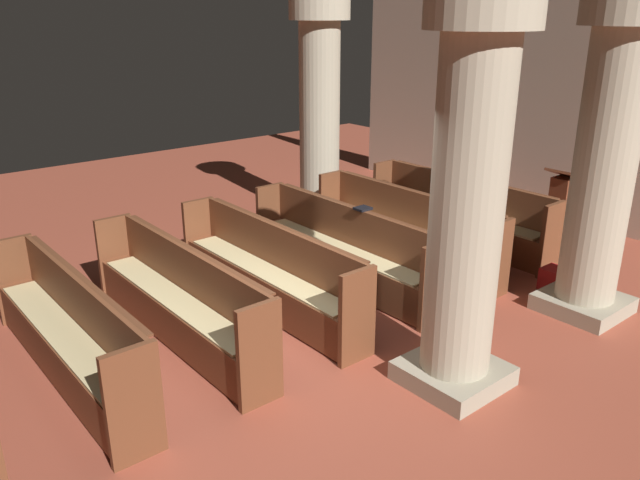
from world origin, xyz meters
The scene contains 14 objects.
ground_plane centered at (0.00, 0.00, 0.00)m, with size 19.20×19.20×0.00m, color #9E4733.
back_wall centered at (0.00, 6.08, 2.25)m, with size 10.00×0.16×4.50m, color beige.
pew_row_0 centered at (-0.85, 3.81, 0.50)m, with size 3.07×0.47×0.96m.
pew_row_1 centered at (-0.85, 2.68, 0.50)m, with size 3.07×0.46×0.96m.
pew_row_2 centered at (-0.85, 1.56, 0.50)m, with size 3.07×0.47×0.96m.
pew_row_3 centered at (-0.85, 0.43, 0.50)m, with size 3.07×0.46×0.96m.
pew_row_4 centered at (-0.85, -0.70, 0.50)m, with size 3.07×0.46×0.96m.
pew_row_5 centered at (-0.85, -1.82, 0.50)m, with size 3.07×0.47×0.96m.
pillar_aisle_side centered at (1.49, 3.15, 1.77)m, with size 0.93×0.93×3.39m.
pillar_far_side centered at (-3.15, 3.09, 1.77)m, with size 0.93×0.93×3.39m.
pillar_aisle_rear centered at (1.49, 0.84, 1.77)m, with size 0.91×0.91×3.39m.
lectern centered at (0.01, 5.10, 0.45)m, with size 0.48×0.45×1.08m.
hymn_book centered at (-0.70, 1.74, 0.98)m, with size 0.17×0.18×0.03m, color black.
kneeler_box_red centered at (0.98, 3.42, 0.14)m, with size 0.32×0.29×0.27m, color maroon.
Camera 1 is at (4.57, -3.31, 3.24)m, focal length 35.29 mm.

